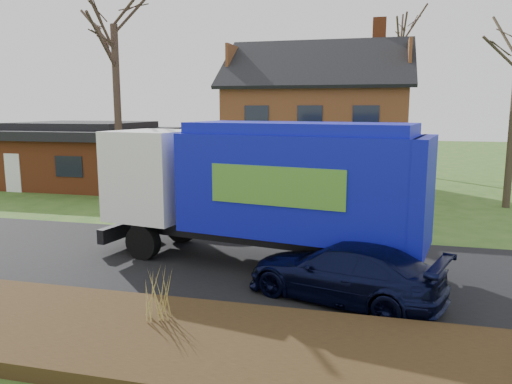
# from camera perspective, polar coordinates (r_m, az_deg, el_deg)

# --- Properties ---
(ground) EXTENTS (120.00, 120.00, 0.00)m
(ground) POSITION_cam_1_polar(r_m,az_deg,el_deg) (15.27, -7.16, -7.76)
(ground) COLOR #2E541C
(ground) RESTS_ON ground
(road) EXTENTS (80.00, 7.00, 0.02)m
(road) POSITION_cam_1_polar(r_m,az_deg,el_deg) (15.27, -7.16, -7.72)
(road) COLOR black
(road) RESTS_ON ground
(mulch_verge) EXTENTS (80.00, 3.50, 0.30)m
(mulch_verge) POSITION_cam_1_polar(r_m,az_deg,el_deg) (10.78, -17.77, -14.89)
(mulch_verge) COLOR black
(mulch_verge) RESTS_ON ground
(main_house) EXTENTS (12.95, 8.95, 9.26)m
(main_house) POSITION_cam_1_polar(r_m,az_deg,el_deg) (27.75, 6.18, 8.50)
(main_house) COLOR beige
(main_house) RESTS_ON ground
(ranch_house) EXTENTS (9.80, 8.20, 3.70)m
(ranch_house) POSITION_cam_1_polar(r_m,az_deg,el_deg) (31.85, -19.02, 4.17)
(ranch_house) COLOR #974321
(ranch_house) RESTS_ON ground
(garbage_truck) EXTENTS (9.97, 4.26, 4.14)m
(garbage_truck) POSITION_cam_1_polar(r_m,az_deg,el_deg) (14.28, 0.98, 0.94)
(garbage_truck) COLOR black
(garbage_truck) RESTS_ON ground
(silver_sedan) EXTENTS (4.73, 1.78, 1.54)m
(silver_sedan) POSITION_cam_1_polar(r_m,az_deg,el_deg) (19.39, -4.61, -1.63)
(silver_sedan) COLOR #9C9FA3
(silver_sedan) RESTS_ON ground
(navy_wagon) EXTENTS (5.11, 3.38, 1.38)m
(navy_wagon) POSITION_cam_1_polar(r_m,az_deg,el_deg) (12.16, 9.97, -9.01)
(navy_wagon) COLOR black
(navy_wagon) RESTS_ON ground
(tree_back) EXTENTS (3.82, 3.82, 12.10)m
(tree_back) POSITION_cam_1_polar(r_m,az_deg,el_deg) (37.00, 16.30, 17.86)
(tree_back) COLOR #3D2D24
(tree_back) RESTS_ON ground
(grass_clump_mid) EXTENTS (0.37, 0.30, 1.03)m
(grass_clump_mid) POSITION_cam_1_polar(r_m,az_deg,el_deg) (10.48, -11.17, -11.37)
(grass_clump_mid) COLOR #A79349
(grass_clump_mid) RESTS_ON mulch_verge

